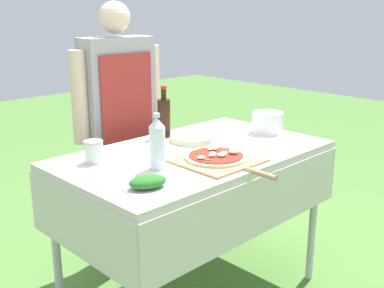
{
  "coord_description": "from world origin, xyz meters",
  "views": [
    {
      "loc": [
        -1.58,
        -1.59,
        1.5
      ],
      "look_at": [
        -0.01,
        0.0,
        0.85
      ],
      "focal_mm": 45.0,
      "sensor_mm": 36.0,
      "label": 1
    }
  ],
  "objects_px": {
    "person_cook": "(119,113)",
    "water_bottle": "(157,143)",
    "mixing_tub": "(267,122)",
    "oil_bottle": "(164,117)",
    "prep_table": "(194,168)",
    "pizza_on_peel": "(217,158)",
    "plate_stack": "(193,138)",
    "herb_container": "(148,183)",
    "sauce_jar": "(94,153)"
  },
  "relations": [
    {
      "from": "person_cook",
      "to": "water_bottle",
      "type": "xyz_separation_m",
      "value": [
        -0.31,
        -0.71,
        0.03
      ]
    },
    {
      "from": "water_bottle",
      "to": "mixing_tub",
      "type": "relative_size",
      "value": 1.43
    },
    {
      "from": "person_cook",
      "to": "oil_bottle",
      "type": "xyz_separation_m",
      "value": [
        0.06,
        -0.33,
        0.02
      ]
    },
    {
      "from": "prep_table",
      "to": "pizza_on_peel",
      "type": "distance_m",
      "value": 0.21
    },
    {
      "from": "prep_table",
      "to": "pizza_on_peel",
      "type": "height_order",
      "value": "pizza_on_peel"
    },
    {
      "from": "person_cook",
      "to": "plate_stack",
      "type": "bearing_deg",
      "value": 106.13
    },
    {
      "from": "oil_bottle",
      "to": "mixing_tub",
      "type": "xyz_separation_m",
      "value": [
        0.47,
        -0.33,
        -0.05
      ]
    },
    {
      "from": "herb_container",
      "to": "oil_bottle",
      "type": "bearing_deg",
      "value": 43.91
    },
    {
      "from": "water_bottle",
      "to": "mixing_tub",
      "type": "distance_m",
      "value": 0.84
    },
    {
      "from": "sauce_jar",
      "to": "mixing_tub",
      "type": "bearing_deg",
      "value": -12.88
    },
    {
      "from": "prep_table",
      "to": "pizza_on_peel",
      "type": "bearing_deg",
      "value": -100.41
    },
    {
      "from": "water_bottle",
      "to": "herb_container",
      "type": "height_order",
      "value": "water_bottle"
    },
    {
      "from": "oil_bottle",
      "to": "pizza_on_peel",
      "type": "bearing_deg",
      "value": -102.6
    },
    {
      "from": "person_cook",
      "to": "mixing_tub",
      "type": "bearing_deg",
      "value": 132.53
    },
    {
      "from": "mixing_tub",
      "to": "water_bottle",
      "type": "bearing_deg",
      "value": -177.09
    },
    {
      "from": "plate_stack",
      "to": "water_bottle",
      "type": "bearing_deg",
      "value": -153.87
    },
    {
      "from": "prep_table",
      "to": "oil_bottle",
      "type": "xyz_separation_m",
      "value": [
        0.08,
        0.3,
        0.2
      ]
    },
    {
      "from": "pizza_on_peel",
      "to": "oil_bottle",
      "type": "bearing_deg",
      "value": 78.37
    },
    {
      "from": "water_bottle",
      "to": "mixing_tub",
      "type": "xyz_separation_m",
      "value": [
        0.84,
        0.04,
        -0.06
      ]
    },
    {
      "from": "plate_stack",
      "to": "sauce_jar",
      "type": "height_order",
      "value": "sauce_jar"
    },
    {
      "from": "prep_table",
      "to": "herb_container",
      "type": "height_order",
      "value": "herb_container"
    },
    {
      "from": "prep_table",
      "to": "pizza_on_peel",
      "type": "xyz_separation_m",
      "value": [
        -0.03,
        -0.18,
        0.1
      ]
    },
    {
      "from": "oil_bottle",
      "to": "herb_container",
      "type": "xyz_separation_m",
      "value": [
        -0.56,
        -0.53,
        -0.08
      ]
    },
    {
      "from": "prep_table",
      "to": "sauce_jar",
      "type": "xyz_separation_m",
      "value": [
        -0.44,
        0.2,
        0.13
      ]
    },
    {
      "from": "oil_bottle",
      "to": "water_bottle",
      "type": "bearing_deg",
      "value": -134.5
    },
    {
      "from": "prep_table",
      "to": "person_cook",
      "type": "bearing_deg",
      "value": 88.25
    },
    {
      "from": "prep_table",
      "to": "mixing_tub",
      "type": "bearing_deg",
      "value": -2.99
    },
    {
      "from": "prep_table",
      "to": "oil_bottle",
      "type": "height_order",
      "value": "oil_bottle"
    },
    {
      "from": "oil_bottle",
      "to": "mixing_tub",
      "type": "relative_size",
      "value": 1.6
    },
    {
      "from": "pizza_on_peel",
      "to": "sauce_jar",
      "type": "xyz_separation_m",
      "value": [
        -0.41,
        0.38,
        0.03
      ]
    },
    {
      "from": "water_bottle",
      "to": "mixing_tub",
      "type": "height_order",
      "value": "water_bottle"
    },
    {
      "from": "person_cook",
      "to": "prep_table",
      "type": "bearing_deg",
      "value": 92.24
    },
    {
      "from": "mixing_tub",
      "to": "herb_container",
      "type": "bearing_deg",
      "value": -168.9
    },
    {
      "from": "plate_stack",
      "to": "herb_container",
      "type": "bearing_deg",
      "value": -148.96
    },
    {
      "from": "prep_table",
      "to": "herb_container",
      "type": "bearing_deg",
      "value": -154.38
    },
    {
      "from": "pizza_on_peel",
      "to": "oil_bottle",
      "type": "relative_size",
      "value": 1.88
    },
    {
      "from": "person_cook",
      "to": "pizza_on_peel",
      "type": "distance_m",
      "value": 0.82
    },
    {
      "from": "person_cook",
      "to": "water_bottle",
      "type": "bearing_deg",
      "value": 70.05
    },
    {
      "from": "mixing_tub",
      "to": "plate_stack",
      "type": "xyz_separation_m",
      "value": [
        -0.42,
        0.16,
        -0.04
      ]
    },
    {
      "from": "oil_bottle",
      "to": "water_bottle",
      "type": "distance_m",
      "value": 0.53
    },
    {
      "from": "plate_stack",
      "to": "person_cook",
      "type": "bearing_deg",
      "value": 102.14
    },
    {
      "from": "pizza_on_peel",
      "to": "mixing_tub",
      "type": "distance_m",
      "value": 0.6
    },
    {
      "from": "mixing_tub",
      "to": "prep_table",
      "type": "bearing_deg",
      "value": 177.01
    },
    {
      "from": "herb_container",
      "to": "sauce_jar",
      "type": "distance_m",
      "value": 0.43
    },
    {
      "from": "prep_table",
      "to": "person_cook",
      "type": "relative_size",
      "value": 0.88
    },
    {
      "from": "person_cook",
      "to": "oil_bottle",
      "type": "height_order",
      "value": "person_cook"
    },
    {
      "from": "sauce_jar",
      "to": "herb_container",
      "type": "bearing_deg",
      "value": -95.19
    },
    {
      "from": "herb_container",
      "to": "sauce_jar",
      "type": "bearing_deg",
      "value": 84.81
    },
    {
      "from": "pizza_on_peel",
      "to": "water_bottle",
      "type": "relative_size",
      "value": 2.11
    },
    {
      "from": "person_cook",
      "to": "water_bottle",
      "type": "relative_size",
      "value": 6.15
    }
  ]
}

